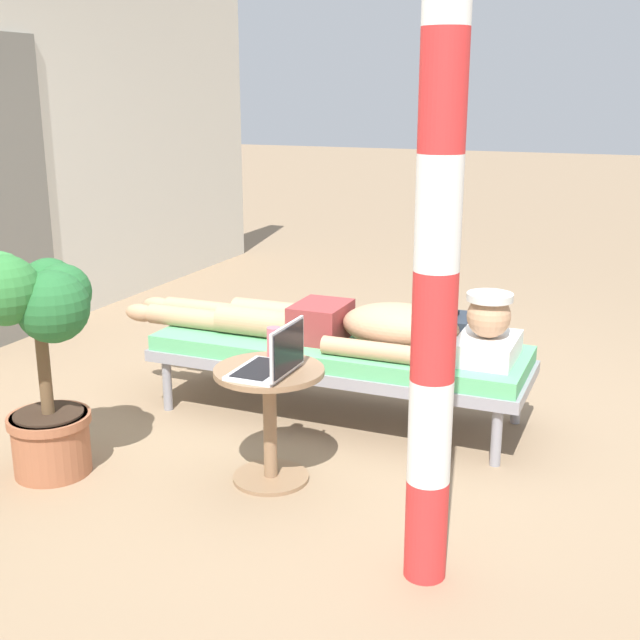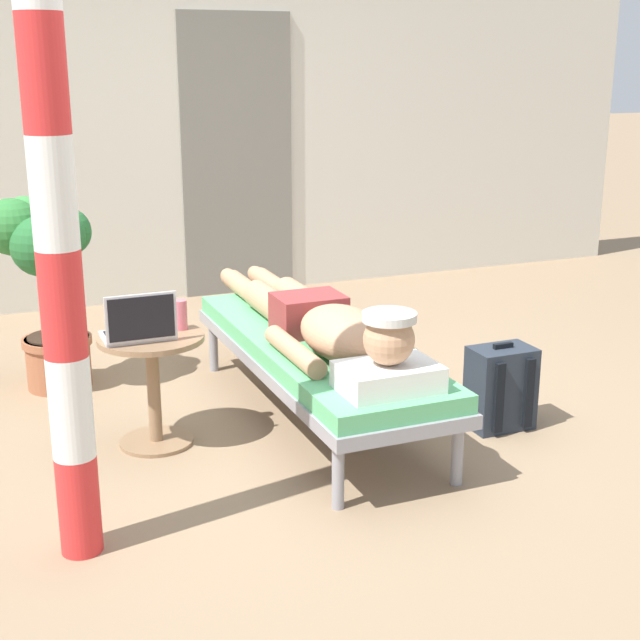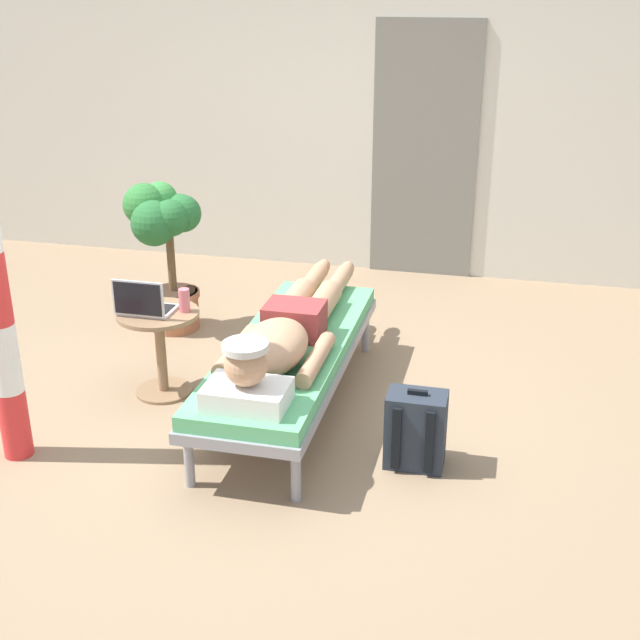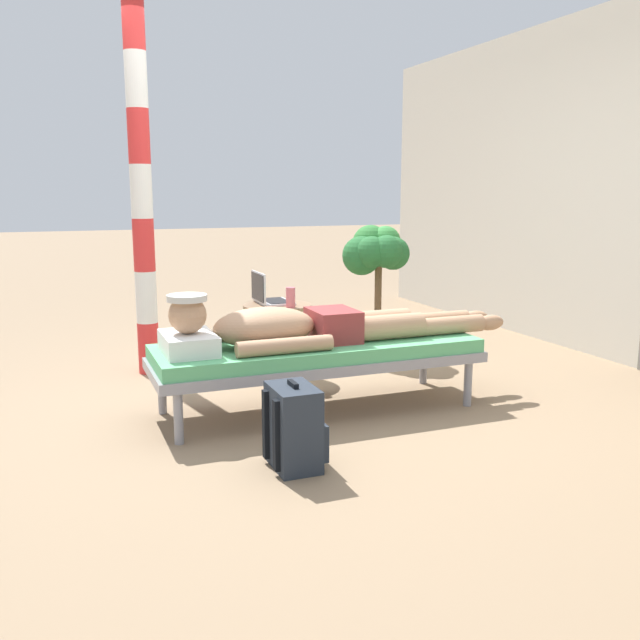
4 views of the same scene
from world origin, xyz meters
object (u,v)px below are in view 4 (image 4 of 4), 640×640
object	(u,v)px
backpack	(294,428)
porch_post	(141,191)
side_table	(277,328)
potted_plant	(376,271)
drink_glass	(291,297)
laptop	(268,295)
lounge_chair	(318,354)
person_reclining	(302,327)

from	to	relation	value
backpack	porch_post	bearing A→B (deg)	-168.86
side_table	potted_plant	bearing A→B (deg)	110.08
drink_glass	porch_post	bearing A→B (deg)	-124.52
side_table	laptop	size ratio (longest dim) A/B	1.69
laptop	lounge_chair	bearing A→B (deg)	2.82
laptop	drink_glass	distance (m)	0.23
backpack	potted_plant	size ratio (longest dim) A/B	0.41
potted_plant	porch_post	world-z (taller)	porch_post
person_reclining	drink_glass	size ratio (longest dim) A/B	15.78
lounge_chair	potted_plant	size ratio (longest dim) A/B	1.90
side_table	laptop	distance (m)	0.24
side_table	porch_post	world-z (taller)	porch_post
backpack	porch_post	world-z (taller)	porch_post
drink_glass	backpack	xyz separation A→B (m)	(1.43, -0.48, -0.40)
person_reclining	laptop	bearing A→B (deg)	176.18
backpack	potted_plant	distance (m)	2.41
laptop	porch_post	distance (m)	1.14
side_table	potted_plant	distance (m)	1.05
side_table	backpack	size ratio (longest dim) A/B	1.23
porch_post	drink_glass	bearing A→B (deg)	55.48
laptop	potted_plant	distance (m)	1.03
person_reclining	porch_post	world-z (taller)	porch_post
lounge_chair	backpack	bearing A→B (deg)	-28.66
laptop	drink_glass	size ratio (longest dim) A/B	2.25
side_table	potted_plant	size ratio (longest dim) A/B	0.50
lounge_chair	laptop	xyz separation A→B (m)	(-0.86, -0.04, 0.24)
laptop	person_reclining	bearing A→B (deg)	-3.82
lounge_chair	side_table	distance (m)	0.80
side_table	potted_plant	xyz separation A→B (m)	(-0.34, 0.94, 0.32)
lounge_chair	person_reclining	size ratio (longest dim) A/B	0.91
lounge_chair	person_reclining	distance (m)	0.20
side_table	porch_post	bearing A→B (deg)	-118.71
person_reclining	drink_glass	xyz separation A→B (m)	(-0.65, 0.16, 0.07)
side_table	backpack	world-z (taller)	side_table
lounge_chair	porch_post	bearing A→B (deg)	-146.67
person_reclining	lounge_chair	bearing A→B (deg)	90.00
lounge_chair	potted_plant	world-z (taller)	potted_plant
person_reclining	side_table	bearing A→B (deg)	172.26
backpack	porch_post	xyz separation A→B (m)	(-2.04, -0.40, 1.10)
porch_post	lounge_chair	bearing A→B (deg)	33.33
backpack	person_reclining	bearing A→B (deg)	157.28
potted_plant	laptop	bearing A→B (deg)	-74.05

